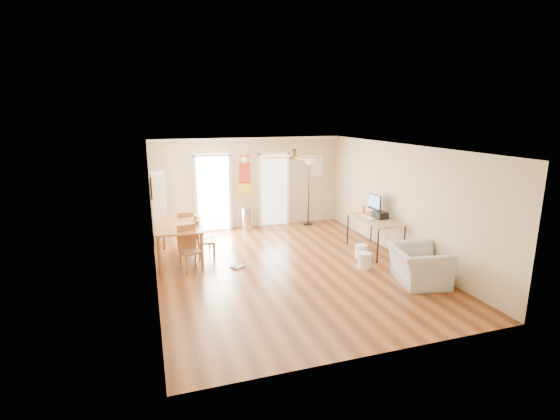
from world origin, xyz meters
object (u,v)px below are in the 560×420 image
object	(u,v)px
trash_can	(247,219)
wastebasket_a	(361,252)
dining_table	(181,242)
printer	(380,215)
torchiere_lamp	(309,192)
bookshelf	(159,207)
dining_chair_far	(185,230)
computer_desk	(374,235)
armchair	(418,265)
dining_chair_right_b	(207,239)
dining_chair_near	(190,249)
wastebasket_b	(364,260)
dining_chair_right_a	(204,234)

from	to	relation	value
trash_can	wastebasket_a	size ratio (longest dim) A/B	1.98
dining_table	printer	size ratio (longest dim) A/B	5.22
dining_table	torchiere_lamp	size ratio (longest dim) A/B	0.85
bookshelf	dining_chair_far	size ratio (longest dim) A/B	1.94
torchiere_lamp	computer_desk	bearing A→B (deg)	-78.17
dining_chair_far	trash_can	bearing A→B (deg)	-155.31
dining_table	armchair	world-z (taller)	dining_table
trash_can	wastebasket_a	xyz separation A→B (m)	(1.93, -3.15, -0.16)
dining_table	computer_desk	bearing A→B (deg)	-11.39
dining_chair_right_b	armchair	bearing A→B (deg)	-113.03
dining_chair_near	armchair	xyz separation A→B (m)	(4.18, -2.04, -0.12)
trash_can	torchiere_lamp	distance (m)	2.00
dining_table	dining_chair_far	size ratio (longest dim) A/B	1.79
dining_chair_near	wastebasket_a	size ratio (longest dim) A/B	3.03
torchiere_lamp	wastebasket_b	world-z (taller)	torchiere_lamp
torchiere_lamp	wastebasket_a	xyz separation A→B (m)	(0.05, -3.14, -0.82)
dining_chair_right_b	dining_chair_near	xyz separation A→B (m)	(-0.43, -0.65, 0.02)
dining_chair_right_b	torchiere_lamp	xyz separation A→B (m)	(3.33, 2.06, 0.51)
wastebasket_a	computer_desk	bearing A→B (deg)	32.61
trash_can	torchiere_lamp	size ratio (longest dim) A/B	0.32
bookshelf	wastebasket_b	xyz separation A→B (m)	(4.11, -3.41, -0.73)
trash_can	torchiere_lamp	bearing A→B (deg)	-0.33
torchiere_lamp	dining_chair_near	bearing A→B (deg)	-144.28
dining_chair_right_a	trash_can	xyz separation A→B (m)	(1.45, 1.71, -0.16)
dining_table	wastebasket_a	size ratio (longest dim) A/B	5.21
dining_chair_right_b	dining_chair_near	size ratio (longest dim) A/B	0.97
bookshelf	dining_chair_right_b	distance (m)	2.06
torchiere_lamp	computer_desk	distance (m)	2.92
wastebasket_b	armchair	distance (m)	1.22
dining_table	printer	distance (m)	4.71
dining_chair_near	dining_chair_far	bearing A→B (deg)	72.82
computer_desk	printer	xyz separation A→B (m)	(0.13, -0.00, 0.49)
dining_chair_near	dining_chair_right_a	bearing A→B (deg)	50.82
torchiere_lamp	dining_chair_right_a	bearing A→B (deg)	-153.02
dining_table	wastebasket_b	bearing A→B (deg)	-25.84
dining_chair_near	wastebasket_b	size ratio (longest dim) A/B	2.90
dining_chair_far	bookshelf	bearing A→B (deg)	-62.20
torchiere_lamp	armchair	size ratio (longest dim) A/B	1.76
trash_can	dining_chair_near	bearing A→B (deg)	-124.67
dining_chair_near	torchiere_lamp	bearing A→B (deg)	19.59
dining_chair_right_b	printer	xyz separation A→B (m)	(4.05, -0.74, 0.43)
dining_chair_near	torchiere_lamp	distance (m)	4.66
dining_chair_right_b	dining_chair_near	bearing A→B (deg)	159.01
dining_chair_near	wastebasket_b	world-z (taller)	dining_chair_near
dining_chair_right_b	torchiere_lamp	distance (m)	3.95
dining_chair_right_b	dining_chair_near	world-z (taller)	dining_chair_near
dining_chair_right_b	torchiere_lamp	bearing A→B (deg)	-45.75
torchiere_lamp	printer	xyz separation A→B (m)	(0.72, -2.80, -0.08)
printer	dining_table	bearing A→B (deg)	164.83
dining_table	printer	world-z (taller)	printer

